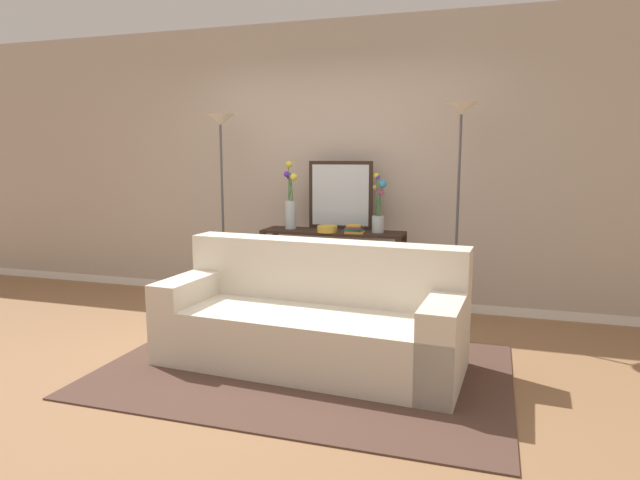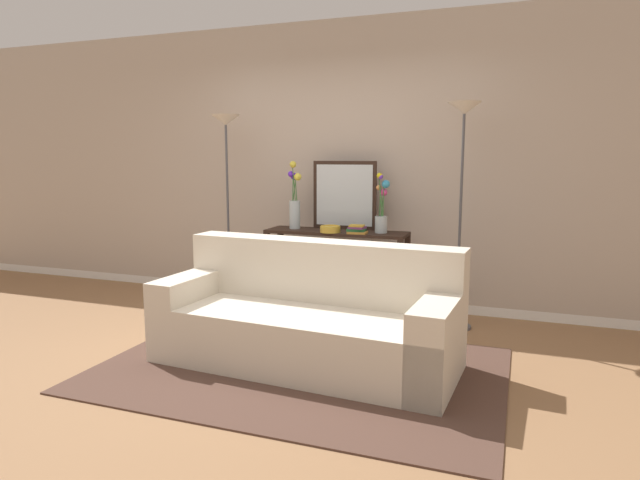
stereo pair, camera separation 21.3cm
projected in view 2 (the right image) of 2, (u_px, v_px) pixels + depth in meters
ground_plane at (249, 365)px, 4.05m from camera, size 16.00×16.00×0.02m
back_wall at (334, 165)px, 5.63m from camera, size 12.00×0.15×2.84m
area_rug at (299, 369)px, 3.92m from camera, size 2.82×1.89×0.01m
couch at (308, 321)px, 4.02m from camera, size 2.22×1.00×0.88m
console_table at (336, 256)px, 5.30m from camera, size 1.37×0.38×0.80m
floor_lamp_left at (227, 157)px, 5.46m from camera, size 0.28×0.28×1.91m
floor_lamp_right at (463, 153)px, 4.67m from camera, size 0.28×0.28×1.96m
wall_mirror at (344, 195)px, 5.35m from camera, size 0.64×0.02×0.66m
vase_tall_flowers at (295, 203)px, 5.39m from camera, size 0.14×0.14×0.66m
vase_short_flowers at (382, 210)px, 5.09m from camera, size 0.13×0.13×0.56m
fruit_bowl at (330, 229)px, 5.16m from camera, size 0.19×0.19×0.06m
book_stack at (357, 230)px, 5.07m from camera, size 0.19×0.15×0.08m
book_row_under_console at (304, 304)px, 5.49m from camera, size 0.44×0.18×0.13m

